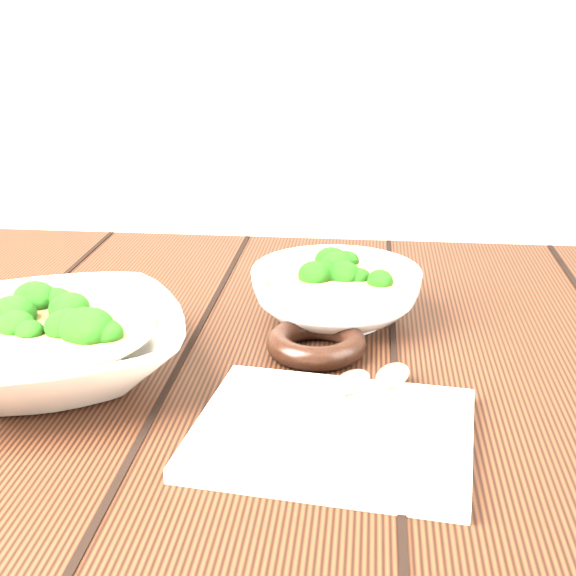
{
  "coord_description": "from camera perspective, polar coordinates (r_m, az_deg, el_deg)",
  "views": [
    {
      "loc": [
        0.15,
        -0.69,
        1.08
      ],
      "look_at": [
        0.07,
        0.06,
        0.8
      ],
      "focal_mm": 50.0,
      "sensor_mm": 36.0,
      "label": 1
    }
  ],
  "objects": [
    {
      "name": "soup_bowl_back",
      "position": [
        0.84,
        3.42,
        -0.35
      ],
      "size": [
        0.21,
        0.21,
        0.06
      ],
      "color": "silver",
      "rests_on": "table"
    },
    {
      "name": "trivet",
      "position": [
        0.77,
        2.03,
        -3.93
      ],
      "size": [
        0.11,
        0.11,
        0.02
      ],
      "primitive_type": "torus",
      "rotation": [
        0.0,
        0.0,
        -0.18
      ],
      "color": "black",
      "rests_on": "table"
    },
    {
      "name": "soup_bowl_front",
      "position": [
        0.75,
        -16.69,
        -3.9
      ],
      "size": [
        0.32,
        0.32,
        0.07
      ],
      "color": "silver",
      "rests_on": "table"
    },
    {
      "name": "spoon_left",
      "position": [
        0.66,
        3.47,
        -7.85
      ],
      "size": [
        0.07,
        0.17,
        0.01
      ],
      "color": "#B5B1A0",
      "rests_on": "napkin"
    },
    {
      "name": "napkin",
      "position": [
        0.63,
        3.21,
        -10.23
      ],
      "size": [
        0.23,
        0.2,
        0.01
      ],
      "primitive_type": "cube",
      "rotation": [
        0.0,
        0.0,
        -0.12
      ],
      "color": "beige",
      "rests_on": "table"
    },
    {
      "name": "table",
      "position": [
        0.83,
        -5.54,
        -12.21
      ],
      "size": [
        1.2,
        0.8,
        0.75
      ],
      "color": "#361C0F",
      "rests_on": "ground"
    },
    {
      "name": "spoon_right",
      "position": [
        0.68,
        6.69,
        -7.33
      ],
      "size": [
        0.06,
        0.17,
        0.01
      ],
      "color": "#B5B1A0",
      "rests_on": "napkin"
    }
  ]
}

